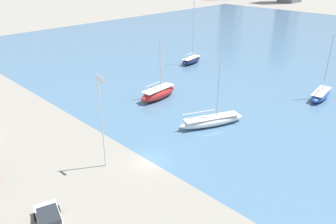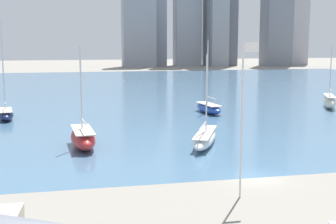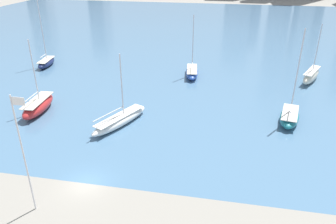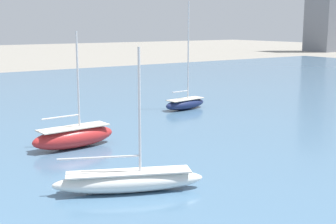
{
  "view_description": "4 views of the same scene",
  "coord_description": "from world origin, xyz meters",
  "px_view_note": "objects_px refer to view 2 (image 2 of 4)",
  "views": [
    {
      "loc": [
        25.74,
        -22.61,
        22.56
      ],
      "look_at": [
        -4.99,
        8.19,
        2.4
      ],
      "focal_mm": 35.0,
      "sensor_mm": 36.0,
      "label": 1
    },
    {
      "loc": [
        -15.41,
        -35.89,
        11.54
      ],
      "look_at": [
        -4.81,
        12.94,
        3.88
      ],
      "focal_mm": 50.0,
      "sensor_mm": 36.0,
      "label": 2
    },
    {
      "loc": [
        13.56,
        -25.29,
        21.55
      ],
      "look_at": [
        6.49,
        11.47,
        3.41
      ],
      "focal_mm": 35.0,
      "sensor_mm": 36.0,
      "label": 3
    },
    {
      "loc": [
        26.55,
        -2.36,
        11.48
      ],
      "look_at": [
        -2.94,
        17.91,
        4.79
      ],
      "focal_mm": 50.0,
      "sensor_mm": 36.0,
      "label": 4
    }
  ],
  "objects_px": {
    "sailboat_blue": "(209,108)",
    "sailboat_cream": "(329,101)",
    "sailboat_red": "(83,138)",
    "sailboat_navy": "(5,114)",
    "sailboat_white": "(205,138)",
    "flag_pole": "(243,114)"
  },
  "relations": [
    {
      "from": "sailboat_red",
      "to": "sailboat_cream",
      "type": "bearing_deg",
      "value": 23.0
    },
    {
      "from": "sailboat_red",
      "to": "sailboat_navy",
      "type": "bearing_deg",
      "value": 112.72
    },
    {
      "from": "sailboat_navy",
      "to": "sailboat_white",
      "type": "xyz_separation_m",
      "value": [
        23.82,
        -22.54,
        -0.08
      ]
    },
    {
      "from": "sailboat_navy",
      "to": "sailboat_cream",
      "type": "xyz_separation_m",
      "value": [
        53.24,
        0.86,
        0.26
      ]
    },
    {
      "from": "sailboat_blue",
      "to": "sailboat_cream",
      "type": "xyz_separation_m",
      "value": [
        22.15,
        1.23,
        0.31
      ]
    },
    {
      "from": "flag_pole",
      "to": "sailboat_blue",
      "type": "xyz_separation_m",
      "value": [
        9.73,
        39.55,
        -5.44
      ]
    },
    {
      "from": "flag_pole",
      "to": "sailboat_cream",
      "type": "relative_size",
      "value": 1.11
    },
    {
      "from": "sailboat_navy",
      "to": "sailboat_white",
      "type": "relative_size",
      "value": 1.4
    },
    {
      "from": "sailboat_blue",
      "to": "sailboat_cream",
      "type": "height_order",
      "value": "sailboat_blue"
    },
    {
      "from": "sailboat_cream",
      "to": "sailboat_blue",
      "type": "bearing_deg",
      "value": -152.1
    },
    {
      "from": "sailboat_blue",
      "to": "sailboat_white",
      "type": "xyz_separation_m",
      "value": [
        -7.27,
        -22.17,
        -0.03
      ]
    },
    {
      "from": "sailboat_blue",
      "to": "sailboat_cream",
      "type": "relative_size",
      "value": 1.1
    },
    {
      "from": "sailboat_blue",
      "to": "sailboat_cream",
      "type": "bearing_deg",
      "value": -3.72
    },
    {
      "from": "sailboat_cream",
      "to": "sailboat_red",
      "type": "bearing_deg",
      "value": -128.31
    },
    {
      "from": "sailboat_navy",
      "to": "sailboat_white",
      "type": "distance_m",
      "value": 32.79
    },
    {
      "from": "sailboat_red",
      "to": "sailboat_navy",
      "type": "distance_m",
      "value": 23.37
    },
    {
      "from": "sailboat_red",
      "to": "sailboat_cream",
      "type": "relative_size",
      "value": 1.04
    },
    {
      "from": "sailboat_red",
      "to": "sailboat_blue",
      "type": "xyz_separation_m",
      "value": [
        20.59,
        20.51,
        -0.23
      ]
    },
    {
      "from": "flag_pole",
      "to": "sailboat_cream",
      "type": "height_order",
      "value": "flag_pole"
    },
    {
      "from": "flag_pole",
      "to": "sailboat_navy",
      "type": "distance_m",
      "value": 45.59
    },
    {
      "from": "flag_pole",
      "to": "sailboat_navy",
      "type": "xyz_separation_m",
      "value": [
        -21.35,
        39.91,
        -5.39
      ]
    },
    {
      "from": "sailboat_blue",
      "to": "sailboat_navy",
      "type": "height_order",
      "value": "sailboat_navy"
    }
  ]
}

